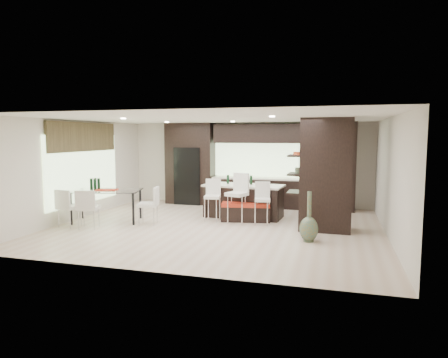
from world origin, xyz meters
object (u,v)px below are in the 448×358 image
(stool_mid, at_px, (237,203))
(chair_near, at_px, (89,210))
(dining_table, at_px, (107,206))
(chair_far, at_px, (70,209))
(stool_left, at_px, (212,204))
(stool_right, at_px, (262,207))
(floor_vase, at_px, (309,217))
(kitchen_island, at_px, (244,201))
(chair_end, at_px, (148,207))
(bench, at_px, (246,212))

(stool_mid, height_order, chair_near, stool_mid)
(dining_table, relative_size, chair_far, 1.98)
(stool_left, xyz_separation_m, chair_far, (-3.25, -1.61, -0.01))
(stool_left, bearing_deg, stool_right, -9.50)
(floor_vase, relative_size, dining_table, 0.62)
(kitchen_island, relative_size, stool_mid, 2.08)
(stool_mid, bearing_deg, stool_right, 22.91)
(stool_left, height_order, chair_far, stool_left)
(stool_right, bearing_deg, stool_mid, 172.60)
(floor_vase, xyz_separation_m, chair_near, (-5.32, -0.20, -0.10))
(stool_left, distance_m, floor_vase, 2.98)
(floor_vase, height_order, chair_far, floor_vase)
(stool_right, bearing_deg, stool_left, 169.62)
(stool_left, bearing_deg, chair_end, -161.77)
(kitchen_island, relative_size, dining_table, 1.25)
(dining_table, bearing_deg, stool_left, 1.18)
(kitchen_island, bearing_deg, chair_far, -144.11)
(stool_mid, height_order, stool_right, stool_mid)
(dining_table, distance_m, chair_near, 0.82)
(stool_left, height_order, dining_table, stool_left)
(dining_table, distance_m, chair_end, 1.20)
(chair_end, bearing_deg, chair_near, 111.59)
(floor_vase, bearing_deg, kitchen_island, 131.72)
(chair_near, distance_m, chair_end, 1.45)
(stool_right, distance_m, dining_table, 4.12)
(stool_left, xyz_separation_m, bench, (0.85, 0.28, -0.20))
(chair_near, xyz_separation_m, chair_far, (-0.55, 0.00, -0.00))
(stool_left, height_order, stool_mid, stool_mid)
(floor_vase, bearing_deg, dining_table, 173.36)
(stool_mid, xyz_separation_m, chair_end, (-2.17, -0.76, -0.08))
(kitchen_island, xyz_separation_m, chair_end, (-2.17, -1.57, -0.01))
(stool_left, xyz_separation_m, dining_table, (-2.70, -0.79, -0.03))
(stool_mid, distance_m, floor_vase, 2.39)
(bench, height_order, floor_vase, floor_vase)
(chair_far, bearing_deg, chair_end, 32.79)
(chair_near, height_order, chair_far, chair_near)
(chair_near, height_order, chair_end, chair_end)
(stool_left, bearing_deg, stool_mid, -12.49)
(stool_mid, bearing_deg, kitchen_island, 109.69)
(dining_table, height_order, chair_far, chair_far)
(bench, height_order, dining_table, dining_table)
(stool_left, relative_size, floor_vase, 0.83)
(floor_vase, height_order, chair_near, floor_vase)
(kitchen_island, relative_size, chair_near, 2.46)
(stool_right, xyz_separation_m, bench, (-0.50, 0.27, -0.19))
(kitchen_island, relative_size, floor_vase, 2.00)
(bench, bearing_deg, chair_far, -164.95)
(stool_right, distance_m, bench, 0.60)
(chair_far, relative_size, chair_end, 0.99)
(stool_left, relative_size, dining_table, 0.52)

